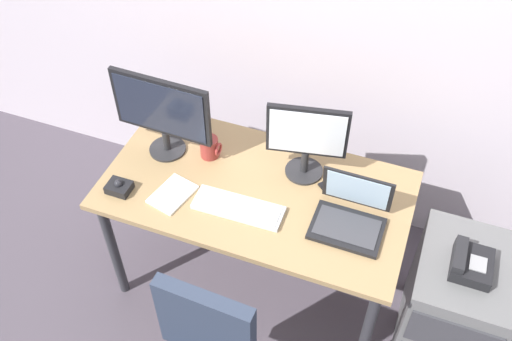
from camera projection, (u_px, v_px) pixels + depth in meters
ground_plane at (256, 278)px, 3.22m from camera, size 8.00×8.00×0.00m
desk at (256, 200)px, 2.73m from camera, size 1.43×0.75×0.75m
file_cabinet at (452, 304)px, 2.73m from camera, size 0.42×0.53×0.66m
desk_phone at (470, 263)px, 2.46m from camera, size 0.17×0.20×0.09m
monitor_main at (162, 112)px, 2.66m from camera, size 0.49×0.18×0.43m
monitor_side at (307, 138)px, 2.58m from camera, size 0.37×0.18×0.39m
keyboard at (238, 207)px, 2.57m from camera, size 0.41×0.14×0.03m
laptop at (351, 214)px, 2.49m from camera, size 0.31×0.27×0.24m
trackball_mouse at (119, 187)px, 2.64m from camera, size 0.11×0.09×0.07m
coffee_mug at (210, 147)px, 2.78m from camera, size 0.10×0.09×0.11m
paper_notepad at (173, 194)px, 2.64m from camera, size 0.19×0.24×0.01m
cell_phone at (334, 183)px, 2.69m from camera, size 0.14×0.15×0.01m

